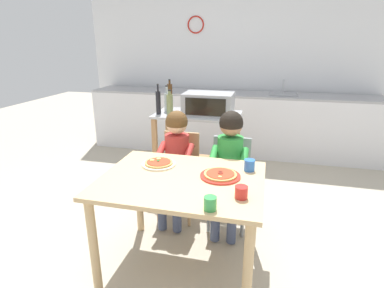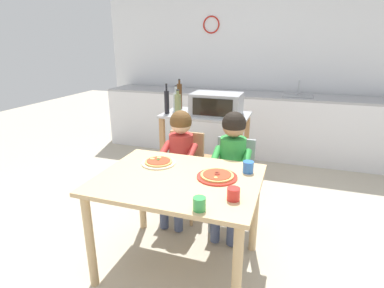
{
  "view_description": "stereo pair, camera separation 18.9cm",
  "coord_description": "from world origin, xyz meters",
  "px_view_note": "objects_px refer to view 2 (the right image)",
  "views": [
    {
      "loc": [
        0.54,
        -1.86,
        1.64
      ],
      "look_at": [
        0.0,
        0.3,
        0.89
      ],
      "focal_mm": 28.64,
      "sensor_mm": 36.0,
      "label": 1
    },
    {
      "loc": [
        0.72,
        -1.81,
        1.64
      ],
      "look_at": [
        0.0,
        0.3,
        0.89
      ],
      "focal_mm": 28.64,
      "sensor_mm": 36.0,
      "label": 2
    }
  ],
  "objects_px": {
    "child_in_green_shirt": "(231,159)",
    "dining_chair_right": "(233,177)",
    "drinking_cup_blue": "(248,167)",
    "dining_chair_left": "(184,168)",
    "child_in_red_shirt": "(179,153)",
    "drinking_cup_green": "(199,204)",
    "pizza_plate_red_rimmed": "(217,176)",
    "kitchen_island_cart": "(206,140)",
    "toaster_oven": "(217,104)",
    "bottle_tall_green_wine": "(176,101)",
    "dining_table": "(178,192)",
    "pizza_plate_cream": "(159,162)",
    "bottle_brown_beer": "(167,102)",
    "bottle_dark_olive_oil": "(179,96)",
    "bottle_clear_vinegar": "(178,104)",
    "drinking_cup_red": "(233,194)"
  },
  "relations": [
    {
      "from": "bottle_clear_vinegar",
      "to": "dining_table",
      "type": "xyz_separation_m",
      "value": [
        0.47,
        -1.22,
        -0.37
      ]
    },
    {
      "from": "child_in_red_shirt",
      "to": "pizza_plate_red_rimmed",
      "type": "height_order",
      "value": "child_in_red_shirt"
    },
    {
      "from": "child_in_green_shirt",
      "to": "dining_chair_right",
      "type": "bearing_deg",
      "value": 90.0
    },
    {
      "from": "toaster_oven",
      "to": "dining_chair_right",
      "type": "relative_size",
      "value": 0.65
    },
    {
      "from": "child_in_red_shirt",
      "to": "drinking_cup_blue",
      "type": "xyz_separation_m",
      "value": [
        0.68,
        -0.38,
        0.1
      ]
    },
    {
      "from": "toaster_oven",
      "to": "bottle_brown_beer",
      "type": "distance_m",
      "value": 0.54
    },
    {
      "from": "child_in_red_shirt",
      "to": "pizza_plate_cream",
      "type": "bearing_deg",
      "value": -90.05
    },
    {
      "from": "kitchen_island_cart",
      "to": "dining_chair_right",
      "type": "relative_size",
      "value": 1.15
    },
    {
      "from": "bottle_brown_beer",
      "to": "bottle_tall_green_wine",
      "type": "bearing_deg",
      "value": 72.99
    },
    {
      "from": "dining_table",
      "to": "pizza_plate_cream",
      "type": "height_order",
      "value": "pizza_plate_cream"
    },
    {
      "from": "kitchen_island_cart",
      "to": "child_in_green_shirt",
      "type": "xyz_separation_m",
      "value": [
        0.45,
        -0.77,
        0.12
      ]
    },
    {
      "from": "dining_chair_right",
      "to": "toaster_oven",
      "type": "bearing_deg",
      "value": 117.47
    },
    {
      "from": "child_in_green_shirt",
      "to": "pizza_plate_red_rimmed",
      "type": "height_order",
      "value": "child_in_green_shirt"
    },
    {
      "from": "bottle_tall_green_wine",
      "to": "child_in_green_shirt",
      "type": "distance_m",
      "value": 1.18
    },
    {
      "from": "child_in_red_shirt",
      "to": "child_in_green_shirt",
      "type": "height_order",
      "value": "child_in_green_shirt"
    },
    {
      "from": "bottle_tall_green_wine",
      "to": "dining_chair_right",
      "type": "bearing_deg",
      "value": -40.13
    },
    {
      "from": "pizza_plate_red_rimmed",
      "to": "pizza_plate_cream",
      "type": "bearing_deg",
      "value": 168.24
    },
    {
      "from": "dining_chair_left",
      "to": "drinking_cup_blue",
      "type": "bearing_deg",
      "value": -36.03
    },
    {
      "from": "pizza_plate_red_rimmed",
      "to": "child_in_red_shirt",
      "type": "bearing_deg",
      "value": 132.45
    },
    {
      "from": "drinking_cup_green",
      "to": "child_in_green_shirt",
      "type": "bearing_deg",
      "value": 90.75
    },
    {
      "from": "pizza_plate_cream",
      "to": "dining_table",
      "type": "bearing_deg",
      "value": -38.24
    },
    {
      "from": "bottle_clear_vinegar",
      "to": "dining_chair_right",
      "type": "relative_size",
      "value": 0.33
    },
    {
      "from": "bottle_tall_green_wine",
      "to": "drinking_cup_blue",
      "type": "relative_size",
      "value": 3.47
    },
    {
      "from": "dining_chair_right",
      "to": "pizza_plate_red_rimmed",
      "type": "distance_m",
      "value": 0.67
    },
    {
      "from": "drinking_cup_blue",
      "to": "dining_chair_left",
      "type": "bearing_deg",
      "value": 143.97
    },
    {
      "from": "drinking_cup_red",
      "to": "pizza_plate_cream",
      "type": "bearing_deg",
      "value": 150.46
    },
    {
      "from": "dining_chair_left",
      "to": "pizza_plate_red_rimmed",
      "type": "bearing_deg",
      "value": -53.11
    },
    {
      "from": "child_in_green_shirt",
      "to": "pizza_plate_red_rimmed",
      "type": "xyz_separation_m",
      "value": [
        0.0,
        -0.49,
        0.05
      ]
    },
    {
      "from": "dining_table",
      "to": "drinking_cup_red",
      "type": "distance_m",
      "value": 0.49
    },
    {
      "from": "toaster_oven",
      "to": "dining_chair_right",
      "type": "distance_m",
      "value": 0.89
    },
    {
      "from": "bottle_brown_beer",
      "to": "bottle_dark_olive_oil",
      "type": "bearing_deg",
      "value": 82.45
    },
    {
      "from": "toaster_oven",
      "to": "pizza_plate_cream",
      "type": "xyz_separation_m",
      "value": [
        -0.16,
        -1.14,
        -0.25
      ]
    },
    {
      "from": "bottle_tall_green_wine",
      "to": "dining_chair_left",
      "type": "relative_size",
      "value": 0.36
    },
    {
      "from": "child_in_red_shirt",
      "to": "drinking_cup_green",
      "type": "relative_size",
      "value": 13.23
    },
    {
      "from": "pizza_plate_red_rimmed",
      "to": "drinking_cup_red",
      "type": "bearing_deg",
      "value": -58.15
    },
    {
      "from": "bottle_clear_vinegar",
      "to": "drinking_cup_blue",
      "type": "relative_size",
      "value": 3.22
    },
    {
      "from": "kitchen_island_cart",
      "to": "pizza_plate_red_rimmed",
      "type": "height_order",
      "value": "kitchen_island_cart"
    },
    {
      "from": "dining_table",
      "to": "pizza_plate_cream",
      "type": "relative_size",
      "value": 4.35
    },
    {
      "from": "bottle_clear_vinegar",
      "to": "child_in_green_shirt",
      "type": "bearing_deg",
      "value": -41.42
    },
    {
      "from": "toaster_oven",
      "to": "child_in_red_shirt",
      "type": "distance_m",
      "value": 0.79
    },
    {
      "from": "dining_chair_left",
      "to": "pizza_plate_cream",
      "type": "bearing_deg",
      "value": -90.04
    },
    {
      "from": "kitchen_island_cart",
      "to": "bottle_dark_olive_oil",
      "type": "relative_size",
      "value": 2.72
    },
    {
      "from": "bottle_dark_olive_oil",
      "to": "child_in_red_shirt",
      "type": "relative_size",
      "value": 0.33
    },
    {
      "from": "kitchen_island_cart",
      "to": "drinking_cup_red",
      "type": "bearing_deg",
      "value": -68.01
    },
    {
      "from": "toaster_oven",
      "to": "child_in_green_shirt",
      "type": "distance_m",
      "value": 0.87
    },
    {
      "from": "toaster_oven",
      "to": "dining_table",
      "type": "distance_m",
      "value": 1.38
    },
    {
      "from": "toaster_oven",
      "to": "dining_chair_left",
      "type": "bearing_deg",
      "value": -105.52
    },
    {
      "from": "bottle_dark_olive_oil",
      "to": "drinking_cup_blue",
      "type": "height_order",
      "value": "bottle_dark_olive_oil"
    },
    {
      "from": "kitchen_island_cart",
      "to": "bottle_dark_olive_oil",
      "type": "height_order",
      "value": "bottle_dark_olive_oil"
    },
    {
      "from": "pizza_plate_cream",
      "to": "pizza_plate_red_rimmed",
      "type": "distance_m",
      "value": 0.5
    }
  ]
}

